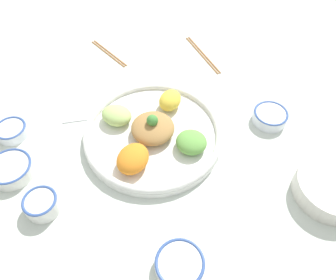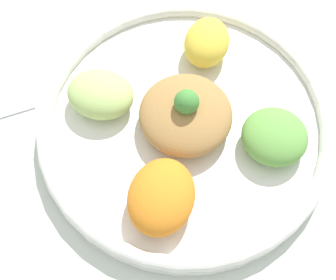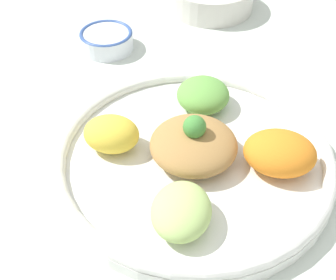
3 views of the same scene
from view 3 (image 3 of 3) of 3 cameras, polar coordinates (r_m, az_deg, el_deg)
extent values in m
plane|color=silver|center=(0.68, 4.18, -4.25)|extent=(2.40, 2.40, 0.00)
cylinder|color=white|center=(0.69, 3.03, -2.64)|extent=(0.41, 0.41, 0.02)
torus|color=white|center=(0.68, 3.08, -1.75)|extent=(0.41, 0.41, 0.02)
ellipsoid|color=yellow|center=(0.68, -6.92, 0.73)|extent=(0.09, 0.10, 0.05)
ellipsoid|color=#B7DB7A|center=(0.58, 1.62, -8.65)|extent=(0.11, 0.11, 0.05)
ellipsoid|color=orange|center=(0.66, 13.47, -1.54)|extent=(0.11, 0.12, 0.05)
ellipsoid|color=#6BAD4C|center=(0.76, 4.29, 5.51)|extent=(0.11, 0.11, 0.05)
ellipsoid|color=#AD7F47|center=(0.66, 3.14, -0.58)|extent=(0.13, 0.13, 0.05)
sphere|color=#478E3D|center=(0.64, 3.25, 1.62)|extent=(0.03, 0.03, 0.03)
cylinder|color=white|center=(0.95, -7.49, 11.89)|extent=(0.10, 0.10, 0.03)
torus|color=#38569E|center=(0.94, -7.58, 12.73)|extent=(0.10, 0.10, 0.01)
cylinder|color=#DBB251|center=(0.94, -7.56, 12.58)|extent=(0.09, 0.09, 0.00)
camera|label=1|loc=(0.95, 62.40, 43.90)|focal=35.00mm
camera|label=2|loc=(0.60, 48.48, 41.97)|focal=50.00mm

